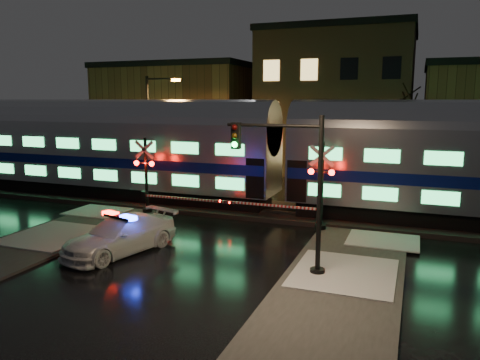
% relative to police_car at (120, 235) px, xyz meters
% --- Properties ---
extents(ground, '(120.00, 120.00, 0.00)m').
position_rel_police_car_xyz_m(ground, '(2.44, 3.60, -0.74)').
color(ground, black).
rests_on(ground, ground).
extents(ballast, '(90.00, 4.20, 0.24)m').
position_rel_police_car_xyz_m(ballast, '(2.44, 8.60, -0.62)').
color(ballast, black).
rests_on(ballast, ground).
extents(sidewalk_right, '(4.00, 20.00, 0.12)m').
position_rel_police_car_xyz_m(sidewalk_right, '(8.94, -2.40, -0.68)').
color(sidewalk_right, '#2D2D2D').
rests_on(sidewalk_right, ground).
extents(building_left, '(14.00, 10.00, 9.00)m').
position_rel_police_car_xyz_m(building_left, '(-10.56, 25.60, 3.76)').
color(building_left, brown).
rests_on(building_left, ground).
extents(building_mid, '(12.00, 11.00, 11.50)m').
position_rel_police_car_xyz_m(building_mid, '(4.44, 26.10, 5.01)').
color(building_mid, brown).
rests_on(building_mid, ground).
extents(train, '(51.00, 3.12, 5.92)m').
position_rel_police_car_xyz_m(train, '(4.45, 8.60, 2.64)').
color(train, black).
rests_on(train, ballast).
extents(police_car, '(3.36, 5.44, 1.64)m').
position_rel_police_car_xyz_m(police_car, '(0.00, 0.00, 0.00)').
color(police_car, white).
rests_on(police_car, ground).
extents(crossing_signal_right, '(6.01, 0.67, 4.25)m').
position_rel_police_car_xyz_m(crossing_signal_right, '(6.66, 5.91, 1.02)').
color(crossing_signal_right, black).
rests_on(crossing_signal_right, ground).
extents(crossing_signal_left, '(5.89, 0.66, 4.17)m').
position_rel_police_car_xyz_m(crossing_signal_left, '(-2.11, 5.91, 0.98)').
color(crossing_signal_left, black).
rests_on(crossing_signal_left, ground).
extents(traffic_light, '(3.66, 0.68, 5.66)m').
position_rel_police_car_xyz_m(traffic_light, '(7.16, 0.22, 2.27)').
color(traffic_light, black).
rests_on(traffic_light, ground).
extents(streetlight, '(2.58, 0.27, 7.72)m').
position_rel_police_car_xyz_m(streetlight, '(-6.07, 12.60, 3.71)').
color(streetlight, black).
rests_on(streetlight, ground).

